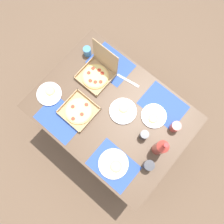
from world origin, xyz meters
TOP-DOWN VIEW (x-y plane):
  - ground_plane at (0.00, 0.00)m, footprint 6.00×6.00m
  - dining_table at (0.00, 0.00)m, footprint 1.26×0.93m
  - placemat_near_left at (-0.28, -0.32)m, footprint 0.36×0.26m
  - placemat_near_right at (0.28, -0.32)m, footprint 0.36×0.26m
  - placemat_far_left at (-0.28, 0.32)m, footprint 0.36×0.26m
  - placemat_far_right at (0.28, 0.32)m, footprint 0.36×0.26m
  - pizza_box_corner_left at (-0.30, 0.17)m, footprint 0.26×0.27m
  - pizza_box_center at (-0.21, -0.17)m, footprint 0.26×0.26m
  - plate_near_left at (-0.50, -0.22)m, footprint 0.21×0.21m
  - plate_middle at (0.28, 0.19)m, footprint 0.20×0.20m
  - plate_far_left at (0.06, 0.06)m, footprint 0.22×0.22m
  - plate_near_right at (0.28, -0.31)m, footprint 0.23×0.23m
  - soda_bottle at (0.46, -0.00)m, footprint 0.09×0.09m
  - cup_red at (-0.50, 0.26)m, footprint 0.07×0.07m
  - cup_clear_left at (0.46, 0.22)m, footprint 0.07×0.07m
  - cup_dark at (0.32, 0.01)m, footprint 0.07×0.07m
  - cup_clear_right at (0.48, -0.15)m, footprint 0.08×0.08m
  - knife_by_far_left at (-0.07, 0.29)m, footprint 0.21×0.05m

SIDE VIEW (x-z plane):
  - ground_plane at x=0.00m, z-range 0.00..0.00m
  - dining_table at x=0.00m, z-range 0.26..1.03m
  - placemat_near_left at x=-0.28m, z-range 0.77..0.77m
  - placemat_near_right at x=0.28m, z-range 0.77..0.77m
  - placemat_far_left at x=-0.28m, z-range 0.77..0.77m
  - placemat_far_right at x=0.28m, z-range 0.77..0.77m
  - knife_by_far_left at x=-0.07m, z-range 0.77..0.77m
  - plate_near_left at x=-0.50m, z-range 0.77..0.79m
  - plate_middle at x=0.28m, z-range 0.77..0.79m
  - plate_far_left at x=0.06m, z-range 0.77..0.79m
  - plate_near_right at x=0.28m, z-range 0.77..0.79m
  - pizza_box_center at x=-0.21m, z-range 0.76..0.80m
  - cup_red at x=-0.50m, z-range 0.77..0.86m
  - pizza_box_corner_left at x=-0.30m, z-range 0.67..0.96m
  - cup_clear_left at x=0.46m, z-range 0.77..0.87m
  - cup_dark at x=0.32m, z-range 0.77..0.87m
  - cup_clear_right at x=0.48m, z-range 0.77..0.88m
  - soda_bottle at x=0.46m, z-range 0.74..1.06m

